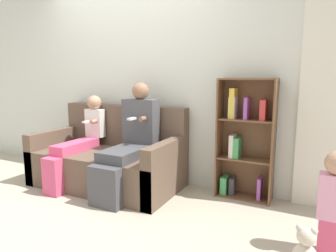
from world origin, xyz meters
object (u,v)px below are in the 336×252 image
object	(u,v)px
adult_seated	(130,138)
child_seated	(78,141)
couch	(109,161)
teddy_bear	(305,250)
bookshelf	(244,139)
toddler_standing	(334,201)

from	to	relation	value
adult_seated	child_seated	size ratio (longest dim) A/B	1.16
adult_seated	child_seated	distance (m)	0.73
couch	child_seated	distance (m)	0.44
teddy_bear	child_seated	bearing A→B (deg)	166.29
adult_seated	bookshelf	bearing A→B (deg)	20.62
couch	bookshelf	xyz separation A→B (m)	(1.54, 0.34, 0.35)
toddler_standing	teddy_bear	xyz separation A→B (m)	(-0.16, -0.31, -0.26)
child_seated	bookshelf	distance (m)	1.94
adult_seated	child_seated	world-z (taller)	adult_seated
bookshelf	teddy_bear	world-z (taller)	bookshelf
adult_seated	teddy_bear	size ratio (longest dim) A/B	3.78
toddler_standing	couch	bearing A→B (deg)	169.14
adult_seated	bookshelf	distance (m)	1.24
toddler_standing	bookshelf	xyz separation A→B (m)	(-0.83, 0.80, 0.23)
adult_seated	couch	bearing A→B (deg)	165.97
bookshelf	toddler_standing	bearing A→B (deg)	-43.65
bookshelf	teddy_bear	size ratio (longest dim) A/B	3.93
teddy_bear	bookshelf	bearing A→B (deg)	121.32
adult_seated	teddy_bear	world-z (taller)	adult_seated
adult_seated	teddy_bear	xyz separation A→B (m)	(1.83, -0.67, -0.47)
child_seated	bookshelf	bearing A→B (deg)	14.47
couch	child_seated	bearing A→B (deg)	-157.25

